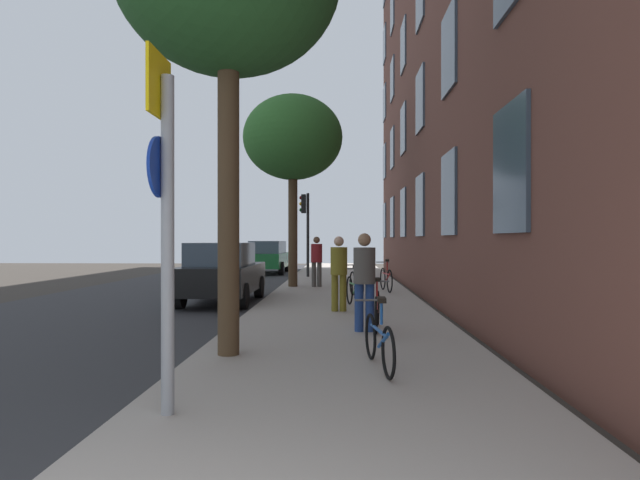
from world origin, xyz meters
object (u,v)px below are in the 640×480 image
Objects in this scene: sign_post at (165,207)px; pedestrian_2 at (317,258)px; bicycle_1 at (377,309)px; car_1 at (268,257)px; bicycle_0 at (379,341)px; bicycle_3 at (356,283)px; bicycle_4 at (386,279)px; car_0 at (222,272)px; tree_far at (293,139)px; bicycle_2 at (354,291)px; traffic_light at (305,219)px; pedestrian_1 at (339,268)px; pedestrian_0 at (364,275)px.

sign_post is 1.96× the size of pedestrian_2.
bicycle_1 is 0.36× the size of car_1.
bicycle_0 is at bearing 40.48° from sign_post.
bicycle_3 is at bearing 90.21° from bicycle_0.
car_0 is at bearing -154.20° from bicycle_4.
tree_far reaches higher than sign_post.
bicycle_1 is 0.96× the size of bicycle_2.
car_1 is at bearing 116.34° from bicycle_4.
sign_post is 2.01× the size of bicycle_2.
car_1 is at bearing 101.57° from bicycle_0.
traffic_light is 2.14× the size of pedestrian_1.
bicycle_2 is 14.49m from car_1.
bicycle_2 is at bearing 76.01° from sign_post.
bicycle_0 is 0.96× the size of pedestrian_0.
pedestrian_0 is (0.10, -3.31, 0.59)m from bicycle_2.
bicycle_4 is at bearing 84.53° from bicycle_0.
bicycle_2 is 0.99× the size of pedestrian_1.
tree_far reaches higher than bicycle_2.
bicycle_1 is 5.27m from bicycle_3.
car_0 reaches higher than bicycle_0.
bicycle_1 is (2.13, -13.19, -2.08)m from traffic_light.
pedestrian_0 is at bearing -53.87° from car_0.
traffic_light is at bearing 97.62° from pedestrian_1.
bicycle_4 is 7.22m from pedestrian_0.
tree_far is 5.95m from car_0.
bicycle_3 is 1.00× the size of bicycle_4.
sign_post is at bearing -90.04° from tree_far.
bicycle_2 is (1.93, 7.75, -1.51)m from sign_post.
pedestrian_0 is at bearing -88.23° from bicycle_2.
pedestrian_2 is (-1.21, 8.62, -0.01)m from pedestrian_0.
tree_far is 3.97× the size of bicycle_0.
tree_far is 9.96m from bicycle_1.
pedestrian_2 is 0.38× the size of car_1.
bicycle_3 is at bearing 92.25° from bicycle_1.
bicycle_0 is at bearing -78.43° from car_1.
sign_post is 17.85m from traffic_light.
tree_far is 3.89× the size of pedestrian_1.
bicycle_4 is (2.89, -6.27, -2.06)m from traffic_light.
bicycle_2 reaches higher than bicycle_3.
pedestrian_1 is 0.99× the size of pedestrian_2.
tree_far is 3.92× the size of bicycle_4.
pedestrian_2 reaches higher than bicycle_2.
bicycle_0 is 2.73m from pedestrian_0.
pedestrian_0 is at bearing -76.94° from tree_far.
car_1 is at bearing 95.23° from sign_post.
bicycle_2 is 0.97× the size of pedestrian_0.
bicycle_4 is (0.76, 6.92, 0.03)m from bicycle_1.
traffic_light reaches higher than pedestrian_2.
pedestrian_0 reaches higher than bicycle_3.
bicycle_3 is 3.68m from car_0.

